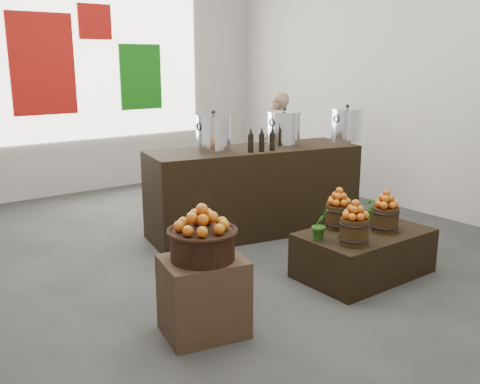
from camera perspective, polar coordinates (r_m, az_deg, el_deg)
ground at (r=5.59m, az=-1.86°, el=-6.58°), size 7.00×7.00×0.00m
back_wall at (r=8.35m, az=-16.41°, el=13.64°), size 6.00×0.04×4.00m
back_opening at (r=8.45m, az=-14.41°, el=13.76°), size 3.20×0.02×2.40m
deco_red_left at (r=8.12m, az=-20.32°, el=12.66°), size 0.90×0.04×1.40m
deco_green_right at (r=8.69m, az=-10.55°, el=11.97°), size 0.70×0.04×1.00m
deco_red_upper at (r=8.42m, az=-15.25°, el=17.13°), size 0.50×0.04×0.50m
crate at (r=3.96m, az=-3.92°, el=-11.03°), size 0.67×0.59×0.58m
wicker_basket at (r=3.81m, az=-4.01°, el=-5.66°), size 0.46×0.46×0.21m
apples_in_basket at (r=3.75m, az=-4.07°, el=-2.76°), size 0.36×0.36×0.19m
display_table at (r=5.13m, az=13.05°, el=-6.35°), size 1.22×0.76×0.42m
apple_bucket_front_left at (r=4.68m, az=12.08°, el=-4.13°), size 0.24×0.24×0.22m
apples_in_bucket_front_left at (r=4.62m, az=12.20°, el=-1.84°), size 0.18×0.18×0.16m
apple_bucket_front_right at (r=5.10m, az=15.21°, el=-2.81°), size 0.24×0.24×0.22m
apples_in_bucket_front_right at (r=5.05m, az=15.35°, el=-0.70°), size 0.18×0.18×0.16m
apple_bucket_rear at (r=5.09m, az=10.44°, el=-2.58°), size 0.24×0.24×0.22m
apples_in_bucket_rear at (r=5.04m, az=10.53°, el=-0.47°), size 0.18×0.18×0.16m
herb_garnish_right at (r=5.38m, az=14.30°, el=-1.56°), size 0.31×0.29×0.28m
herb_garnish_left at (r=4.72m, az=8.55°, el=-3.44°), size 0.17×0.14×0.28m
counter at (r=6.15m, az=1.48°, el=0.15°), size 2.53×1.24×0.99m
stock_pot_left at (r=5.82m, az=-2.85°, el=6.19°), size 0.37×0.37×0.37m
stock_pot_center at (r=6.21m, az=4.71°, el=6.64°), size 0.37×0.37×0.37m
stock_pot_right at (r=6.69m, az=11.29°, el=6.94°), size 0.37×0.37×0.37m
oil_cruets at (r=5.82m, az=2.61°, el=5.70°), size 0.27×0.12×0.28m
shopper at (r=7.81m, az=3.85°, el=5.04°), size 0.66×0.59×1.52m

